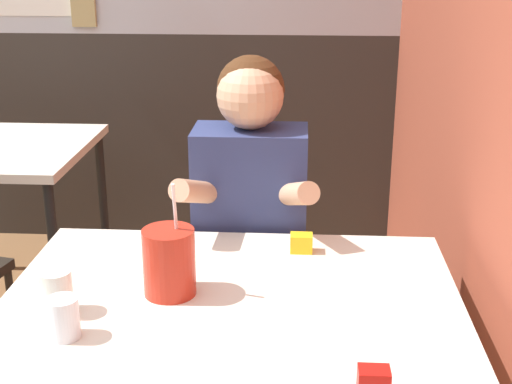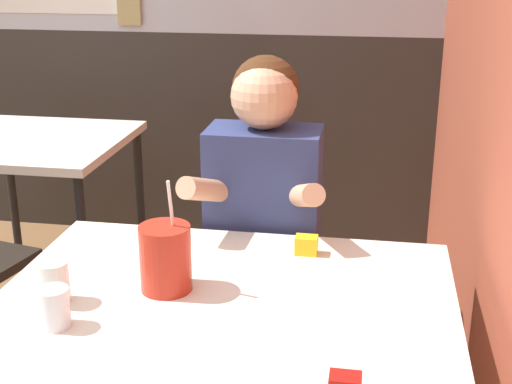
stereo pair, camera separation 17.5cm
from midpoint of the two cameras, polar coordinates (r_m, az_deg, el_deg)
brick_wall_right at (r=2.35m, az=14.46°, el=14.32°), size 0.08×4.53×2.70m
main_table at (r=1.72m, az=-5.03°, el=-10.69°), size 1.09×0.85×0.74m
person_seated at (r=2.22m, az=-2.71°, el=-4.32°), size 0.42×0.40×1.23m
cocktail_pitcher at (r=1.71m, az=-9.89°, el=-5.60°), size 0.12×0.12×0.28m
glass_near_pitcher at (r=1.60m, az=-18.24°, el=-9.63°), size 0.07×0.07×0.09m
glass_center at (r=1.70m, az=-18.56°, el=-7.67°), size 0.07×0.07×0.10m
condiment_ketchup at (r=1.37m, az=5.71°, el=-14.90°), size 0.06×0.04×0.05m
condiment_mustard at (r=1.93m, az=1.07°, el=-4.15°), size 0.06×0.04×0.05m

